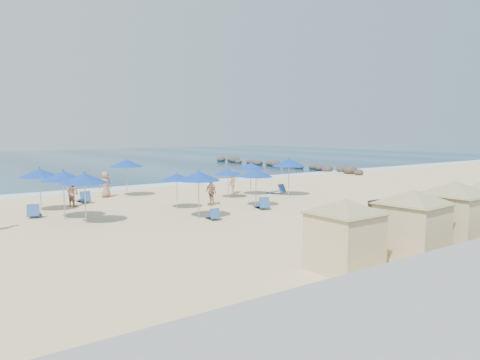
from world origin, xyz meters
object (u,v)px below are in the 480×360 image
object	(u,v)px
trash_bin	(379,209)
umbrella_5	(199,176)
cabana_1	(413,216)
beachgoer_2	(211,192)
umbrella_6	(228,172)
beachgoer_1	(72,193)
umbrella_1	(40,173)
umbrella_4	(177,177)
umbrella_2	(85,178)
umbrella_3	(126,163)
cabana_2	(455,206)
umbrella_9	(289,163)
umbrella_8	(251,166)
umbrella_0	(63,176)
rock_jetty	(280,164)
beachgoer_3	(232,182)
umbrella_7	(256,173)
cabana_3	(479,203)
cabana_0	(345,226)
beachgoer_4	(106,184)

from	to	relation	value
trash_bin	umbrella_5	size ratio (longest dim) A/B	0.33
cabana_1	beachgoer_2	bearing A→B (deg)	86.22
umbrella_6	beachgoer_1	distance (m)	9.94
umbrella_1	umbrella_4	size ratio (longest dim) A/B	1.17
umbrella_2	umbrella_3	xyz separation A→B (m)	(5.50, 7.98, 0.06)
trash_bin	umbrella_2	xyz separation A→B (m)	(-13.12, 7.24, 1.83)
cabana_2	umbrella_6	size ratio (longest dim) A/B	2.22
umbrella_6	umbrella_9	size ratio (longest dim) A/B	0.77
cabana_1	umbrella_8	world-z (taller)	cabana_1
umbrella_0	trash_bin	bearing A→B (deg)	-34.08
umbrella_2	umbrella_9	distance (m)	14.75
cabana_2	umbrella_6	xyz separation A→B (m)	(0.83, 16.28, 0.14)
umbrella_1	umbrella_4	xyz separation A→B (m)	(6.59, -3.78, -0.31)
cabana_1	cabana_2	world-z (taller)	cabana_2
umbrella_2	beachgoer_2	distance (m)	8.36
cabana_1	umbrella_5	bearing A→B (deg)	100.09
rock_jetty	umbrella_2	xyz separation A→B (m)	(-31.57, -21.63, 1.90)
beachgoer_2	beachgoer_1	bearing A→B (deg)	-126.30
umbrella_3	beachgoer_3	world-z (taller)	umbrella_3
rock_jetty	umbrella_0	bearing A→B (deg)	-148.40
umbrella_6	umbrella_5	bearing A→B (deg)	-136.64
umbrella_7	umbrella_8	world-z (taller)	umbrella_8
cabana_1	umbrella_9	world-z (taller)	cabana_1
cabana_3	trash_bin	bearing A→B (deg)	85.22
umbrella_2	trash_bin	bearing A→B (deg)	-28.88
cabana_2	umbrella_8	xyz separation A→B (m)	(2.98, 16.57, 0.41)
umbrella_4	beachgoer_3	world-z (taller)	umbrella_4
trash_bin	umbrella_8	xyz separation A→B (m)	(-0.30, 10.70, 1.63)
umbrella_7	umbrella_4	bearing A→B (deg)	152.47
cabana_0	cabana_2	xyz separation A→B (m)	(5.63, -0.55, 0.16)
umbrella_1	beachgoer_1	bearing A→B (deg)	20.45
trash_bin	umbrella_6	bearing A→B (deg)	105.10
cabana_0	umbrella_8	bearing A→B (deg)	61.74
umbrella_5	beachgoer_1	size ratio (longest dim) A/B	1.59
cabana_0	umbrella_2	distance (m)	13.27
cabana_1	umbrella_3	bearing A→B (deg)	94.53
cabana_1	umbrella_2	world-z (taller)	cabana_1
beachgoer_2	beachgoer_3	size ratio (longest dim) A/B	0.95
trash_bin	umbrella_0	distance (m)	16.48
trash_bin	beachgoer_4	distance (m)	18.09
trash_bin	cabana_3	world-z (taller)	cabana_3
umbrella_8	beachgoer_1	world-z (taller)	umbrella_8
umbrella_9	beachgoer_4	bearing A→B (deg)	146.52
umbrella_3	umbrella_9	xyz separation A→B (m)	(9.17, -6.46, 0.01)
trash_bin	cabana_1	xyz separation A→B (m)	(-5.96, -5.83, 1.14)
umbrella_9	umbrella_4	bearing A→B (deg)	-178.86
umbrella_3	umbrella_0	bearing A→B (deg)	-134.52
umbrella_6	umbrella_8	bearing A→B (deg)	7.74
umbrella_6	beachgoer_3	bearing A→B (deg)	47.70
beachgoer_2	umbrella_3	bearing A→B (deg)	-161.86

